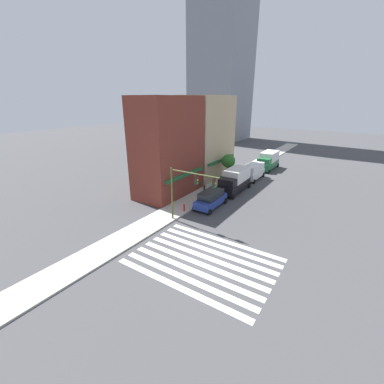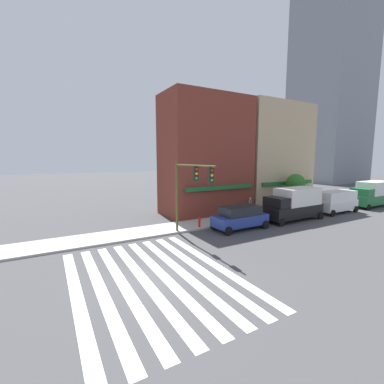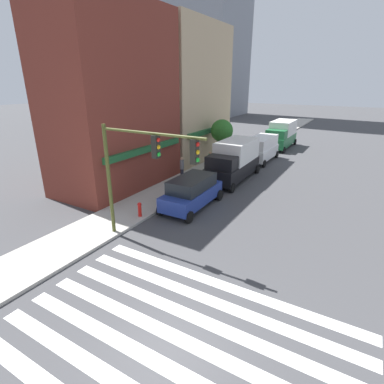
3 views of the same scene
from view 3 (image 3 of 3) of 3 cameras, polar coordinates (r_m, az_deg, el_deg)
ground_plane at (r=9.88m, az=-4.60°, el=-27.75°), size 200.00×200.00×0.00m
sidewalk_left at (r=14.55m, az=-30.37°, el=-12.74°), size 120.00×3.00×0.15m
crosswalk_stripes at (r=9.88m, az=-4.60°, el=-27.74°), size 7.46×10.80×0.01m
storefront_row at (r=25.76m, az=-6.75°, el=17.52°), size 18.87×5.30×12.29m
traffic_signal at (r=13.20m, az=-9.70°, el=5.70°), size 0.32×5.34×5.54m
suv_blue at (r=18.19m, az=0.00°, el=0.09°), size 4.72×2.12×1.94m
box_truck_black at (r=23.56m, az=7.99°, el=6.07°), size 6.24×2.42×3.04m
van_white at (r=29.86m, az=13.07°, el=8.18°), size 5.01×2.22×2.34m
box_truck_green at (r=36.67m, az=16.67°, el=10.54°), size 6.21×2.42×3.04m
pedestrian_green_top at (r=24.95m, az=3.47°, el=5.81°), size 0.32×0.32×1.77m
pedestrian_grey_coat at (r=23.03m, az=-1.93°, el=4.59°), size 0.32×0.32×1.77m
fire_hydrant at (r=17.07m, az=-9.93°, el=-3.16°), size 0.24×0.24×0.84m
street_tree at (r=27.66m, az=5.71°, el=11.48°), size 2.01×2.01×3.98m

